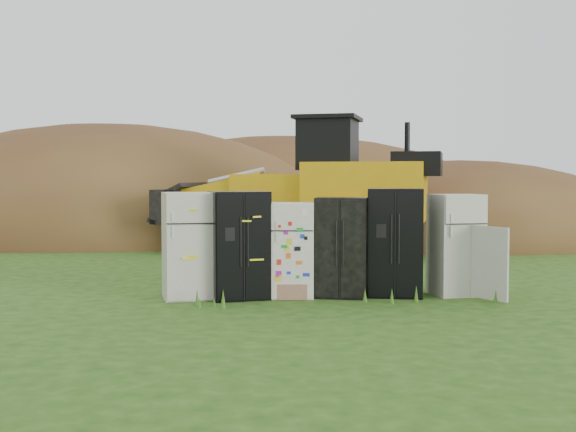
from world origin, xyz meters
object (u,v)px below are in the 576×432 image
Objects in this scene: fridge_black_side at (239,245)px; fridge_sticker at (292,250)px; wheel_loader at (294,185)px; fridge_black_right at (396,242)px; fridge_dark_mid at (342,247)px; fridge_open_door at (456,245)px; fridge_leftmost at (187,245)px.

fridge_sticker is at bearing -7.91° from fridge_black_side.
fridge_black_side is 0.93m from fridge_sticker.
fridge_black_right is at bearing -62.98° from wheel_loader.
fridge_dark_mid is at bearing -164.90° from fridge_black_right.
fridge_black_right is 0.24× the size of wheel_loader.
fridge_black_right is at bearing 171.79° from fridge_open_door.
wheel_loader reaches higher than fridge_black_right.
fridge_open_door is at bearing -54.97° from wheel_loader.
fridge_dark_mid is 0.22× the size of wheel_loader.
fridge_dark_mid is (0.87, -0.01, 0.04)m from fridge_sticker.
fridge_black_side is at bearing -14.11° from fridge_leftmost.
wheel_loader is at bearing 61.10° from fridge_leftmost.
fridge_leftmost is 0.89m from fridge_black_side.
fridge_sticker is at bearing 171.66° from fridge_open_door.
wheel_loader is (-1.11, 7.43, 0.93)m from fridge_black_right.
fridge_black_right is at bearing 14.51° from fridge_dark_mid.
fridge_sticker is (1.81, -0.01, -0.09)m from fridge_leftmost.
fridge_black_right is (3.65, -0.01, 0.03)m from fridge_leftmost.
fridge_leftmost is at bearing -166.58° from fridge_dark_mid.
fridge_leftmost reaches higher than fridge_sticker.
fridge_black_side is at bearing -171.98° from fridge_sticker.
fridge_dark_mid reaches higher than fridge_sticker.
wheel_loader is (2.54, 7.42, 0.96)m from fridge_leftmost.
fridge_leftmost is at bearing -175.77° from fridge_sticker.
fridge_dark_mid is at bearing 3.61° from fridge_sticker.
wheel_loader is (1.65, 7.48, 0.96)m from fridge_black_side.
fridge_sticker is at bearing -10.18° from fridge_leftmost.
fridge_dark_mid is 7.51m from wheel_loader.
fridge_black_side is 3.85m from fridge_open_door.
wheel_loader is at bearing 66.03° from fridge_black_side.
wheel_loader is at bearing 112.90° from fridge_black_right.
fridge_black_side is 1.12× the size of fridge_sticker.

